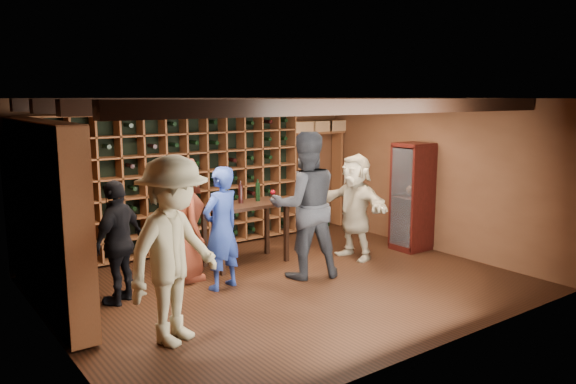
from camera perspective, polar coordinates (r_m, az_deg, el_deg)
ground at (r=7.76m, az=-0.18°, el=-9.29°), size 6.00×6.00×0.00m
room_shell at (r=7.38m, az=-0.43°, el=8.88°), size 6.00×6.00×6.00m
wine_rack_back at (r=9.20m, az=-11.43°, el=0.90°), size 4.65×0.30×2.20m
wine_rack_left at (r=7.06m, az=-23.35°, el=-2.35°), size 0.30×2.65×2.20m
crate_shelf at (r=10.69m, az=2.97°, el=4.55°), size 1.20×0.32×2.07m
display_cabinet at (r=9.48m, az=12.49°, el=-0.68°), size 0.55×0.50×1.75m
man_blue_shirt at (r=7.42m, az=-6.80°, el=-3.67°), size 0.68×0.53×1.64m
man_grey_suit at (r=7.82m, az=1.74°, el=-1.36°), size 1.20×1.07×2.05m
guest_red_floral at (r=7.85m, az=-10.52°, el=-2.78°), size 0.61×0.87×1.70m
guest_woman_black at (r=7.19m, az=-16.83°, el=-4.88°), size 0.95×0.82×1.54m
guest_khaki at (r=5.85m, az=-11.51°, el=-5.88°), size 1.45×1.20×1.95m
guest_beige at (r=8.84m, az=6.81°, el=-1.45°), size 0.55×1.55×1.65m
tasting_table at (r=8.47m, az=-4.34°, el=-1.94°), size 1.26×0.65×1.22m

